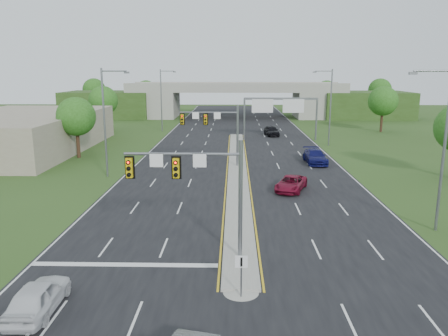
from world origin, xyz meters
TOP-DOWN VIEW (x-y plane):
  - ground at (0.00, 0.00)m, footprint 240.00×240.00m
  - road at (0.00, 35.00)m, footprint 24.00×160.00m
  - median at (0.00, 23.00)m, footprint 2.00×54.00m
  - median_nose at (0.00, -4.00)m, footprint 2.00×2.00m
  - lane_markings at (-0.60, 28.91)m, footprint 23.72×160.00m
  - signal_mast_near at (-2.26, -0.07)m, footprint 6.62×0.60m
  - signal_mast_far at (-2.26, 24.93)m, footprint 6.62×0.60m
  - keep_right_sign at (0.00, -4.53)m, footprint 0.60×0.13m
  - sign_gantry at (6.68, 44.92)m, footprint 11.58×0.44m
  - overpass at (0.00, 80.00)m, footprint 80.00×14.00m
  - lightpole_l_mid at (-13.30, 20.00)m, footprint 2.85×0.25m
  - lightpole_l_far at (-13.30, 55.00)m, footprint 2.85×0.25m
  - lightpole_r_near at (13.30, 5.00)m, footprint 2.85×0.25m
  - lightpole_r_far at (13.30, 40.00)m, footprint 2.85×0.25m
  - tree_l_near at (-20.00, 30.00)m, footprint 4.80×4.80m
  - tree_l_mid at (-24.00, 55.00)m, footprint 5.20×5.20m
  - tree_r_mid at (26.00, 55.00)m, footprint 5.20×5.20m
  - tree_back_a at (-38.00, 94.00)m, footprint 6.00×6.00m
  - tree_back_b at (-24.00, 94.00)m, footprint 5.60×5.60m
  - tree_back_c at (24.00, 94.00)m, footprint 5.60×5.60m
  - tree_back_d at (38.00, 94.00)m, footprint 6.00×6.00m
  - commercial_building at (-30.00, 35.00)m, footprint 18.00×30.00m
  - car_white at (-9.18, -5.98)m, footprint 1.82×4.40m
  - car_far_a at (4.83, 14.93)m, footprint 3.72×5.23m
  - car_far_b at (9.20, 27.14)m, footprint 2.39×5.62m
  - car_far_c at (5.93, 49.76)m, footprint 2.63×5.11m

SIDE VIEW (x-z plane):
  - ground at x=0.00m, z-range 0.00..0.00m
  - road at x=0.00m, z-range 0.00..0.02m
  - lane_markings at x=-0.60m, z-range 0.02..0.03m
  - median at x=0.00m, z-range 0.02..0.18m
  - median_nose at x=0.00m, z-range 0.02..0.18m
  - car_far_a at x=4.83m, z-range 0.02..1.34m
  - car_white at x=-9.18m, z-range 0.02..1.51m
  - car_far_b at x=9.20m, z-range 0.02..1.64m
  - car_far_c at x=5.93m, z-range 0.02..1.68m
  - keep_right_sign at x=0.00m, z-range 0.42..2.62m
  - commercial_building at x=-30.00m, z-range 0.00..5.00m
  - overpass at x=0.00m, z-range -0.50..7.60m
  - signal_mast_near at x=-2.26m, z-range 1.23..8.23m
  - signal_mast_far at x=-2.26m, z-range 1.23..8.23m
  - tree_l_near at x=-20.00m, z-range 1.38..8.98m
  - sign_gantry at x=6.68m, z-range 1.90..8.58m
  - tree_l_mid at x=-24.00m, z-range 1.44..9.57m
  - tree_r_mid at x=26.00m, z-range 1.44..9.57m
  - tree_back_b at x=-24.00m, z-range 1.35..9.67m
  - tree_back_c at x=24.00m, z-range 1.35..9.67m
  - tree_back_a at x=-38.00m, z-range 1.41..10.26m
  - tree_back_d at x=38.00m, z-range 1.41..10.26m
  - lightpole_l_mid at x=-13.30m, z-range 0.60..11.60m
  - lightpole_l_far at x=-13.30m, z-range 0.60..11.60m
  - lightpole_r_near at x=13.30m, z-range 0.60..11.60m
  - lightpole_r_far at x=13.30m, z-range 0.60..11.60m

